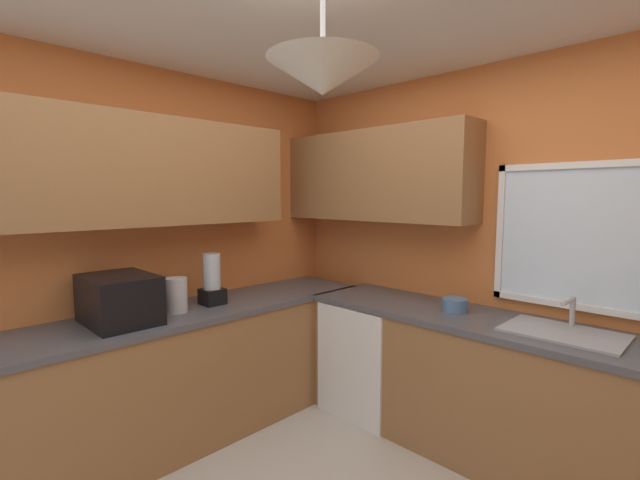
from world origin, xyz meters
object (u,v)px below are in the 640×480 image
dishwasher (373,355)px  microwave (119,299)px  blender_appliance (212,282)px  kettle (176,295)px  bowl (455,305)px  sink_assembly (564,332)px

dishwasher → microwave: 1.85m
dishwasher → blender_appliance: size_ratio=2.33×
kettle → bowl: size_ratio=1.41×
microwave → kettle: microwave is taller
sink_assembly → bowl: size_ratio=3.68×
kettle → sink_assembly: 2.33m
dishwasher → blender_appliance: 1.34m
sink_assembly → microwave: bearing=-139.8°
dishwasher → microwave: (-0.66, -1.62, 0.61)m
dishwasher → bowl: bearing=2.7°
microwave → kettle: 0.35m
sink_assembly → bowl: 0.65m
microwave → bowl: 2.11m
microwave → sink_assembly: microwave is taller
kettle → blender_appliance: bearing=94.1°
blender_appliance → kettle: bearing=-85.9°
bowl → blender_appliance: (-1.31, -1.02, 0.12)m
bowl → blender_appliance: blender_appliance is taller
kettle → bowl: bearing=45.2°
sink_assembly → blender_appliance: (-1.96, -1.02, 0.15)m
dishwasher → sink_assembly: size_ratio=1.41×
blender_appliance → microwave: bearing=-90.0°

